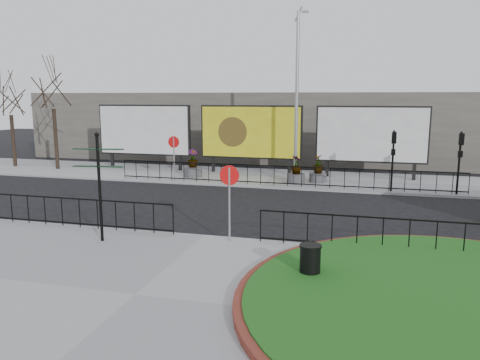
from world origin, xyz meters
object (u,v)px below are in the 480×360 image
(planter_b, at_px, (296,173))
(billboard_mid, at_px, (251,132))
(lamp_post, at_px, (297,95))
(planter_a, at_px, (193,167))
(litter_bin, at_px, (310,262))
(planter_c, at_px, (318,172))
(fingerpost_sign, at_px, (99,176))

(planter_b, bearing_deg, billboard_mid, 140.14)
(billboard_mid, distance_m, planter_b, 4.53)
(lamp_post, xyz_separation_m, planter_a, (-5.96, -0.15, -4.14))
(litter_bin, height_order, planter_a, planter_a)
(planter_b, bearing_deg, planter_c, 31.19)
(planter_b, xyz_separation_m, planter_c, (1.09, 0.66, 0.01))
(lamp_post, bearing_deg, planter_a, -178.59)
(lamp_post, relative_size, planter_c, 6.14)
(billboard_mid, bearing_deg, planter_a, -144.31)
(billboard_mid, relative_size, planter_b, 4.08)
(fingerpost_sign, height_order, planter_c, fingerpost_sign)
(planter_a, xyz_separation_m, planter_b, (6.10, -0.52, -0.00))
(litter_bin, xyz_separation_m, planter_a, (-8.34, 13.91, 0.10))
(billboard_mid, bearing_deg, fingerpost_sign, -95.93)
(billboard_mid, xyz_separation_m, planter_a, (-2.95, -2.12, -1.91))
(planter_a, distance_m, planter_b, 6.12)
(lamp_post, distance_m, planter_c, 4.31)
(billboard_mid, height_order, planter_c, billboard_mid)
(lamp_post, xyz_separation_m, litter_bin, (2.38, -14.06, -4.23))
(fingerpost_sign, xyz_separation_m, planter_b, (4.65, 11.79, -1.56))
(litter_bin, bearing_deg, planter_b, 99.47)
(litter_bin, bearing_deg, fingerpost_sign, 166.90)
(litter_bin, height_order, planter_b, planter_b)
(litter_bin, bearing_deg, billboard_mid, 108.58)
(lamp_post, bearing_deg, litter_bin, -80.38)
(planter_a, height_order, planter_b, planter_a)
(billboard_mid, height_order, lamp_post, lamp_post)
(billboard_mid, distance_m, fingerpost_sign, 14.51)
(fingerpost_sign, relative_size, planter_c, 2.34)
(planter_a, bearing_deg, billboard_mid, 35.69)
(planter_a, bearing_deg, lamp_post, 1.41)
(planter_a, bearing_deg, planter_b, -4.83)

